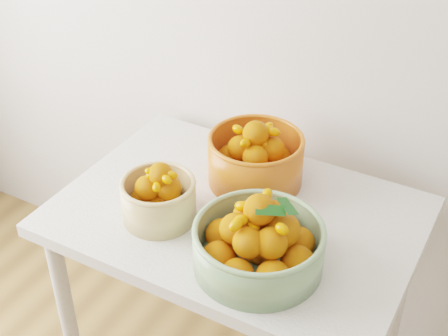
{
  "coord_description": "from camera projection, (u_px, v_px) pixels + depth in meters",
  "views": [
    {
      "loc": [
        0.27,
        0.38,
        1.85
      ],
      "look_at": [
        -0.38,
        1.55,
        0.92
      ],
      "focal_mm": 50.0,
      "sensor_mm": 36.0,
      "label": 1
    }
  ],
  "objects": [
    {
      "name": "table",
      "position": [
        237.0,
        237.0,
        1.81
      ],
      "size": [
        1.0,
        0.7,
        0.75
      ],
      "color": "silver",
      "rests_on": "ground"
    },
    {
      "name": "bowl_cream",
      "position": [
        159.0,
        198.0,
        1.7
      ],
      "size": [
        0.22,
        0.22,
        0.18
      ],
      "rotation": [
        0.0,
        0.0,
        -0.07
      ],
      "color": "#D7B477",
      "rests_on": "table"
    },
    {
      "name": "bowl_green",
      "position": [
        259.0,
        243.0,
        1.54
      ],
      "size": [
        0.39,
        0.39,
        0.21
      ],
      "rotation": [
        0.0,
        0.0,
        -0.19
      ],
      "color": "#7CA070",
      "rests_on": "table"
    },
    {
      "name": "bowl_orange",
      "position": [
        255.0,
        158.0,
        1.83
      ],
      "size": [
        0.29,
        0.29,
        0.2
      ],
      "rotation": [
        0.0,
        0.0,
        0.02
      ],
      "color": "#D8561A",
      "rests_on": "table"
    }
  ]
}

